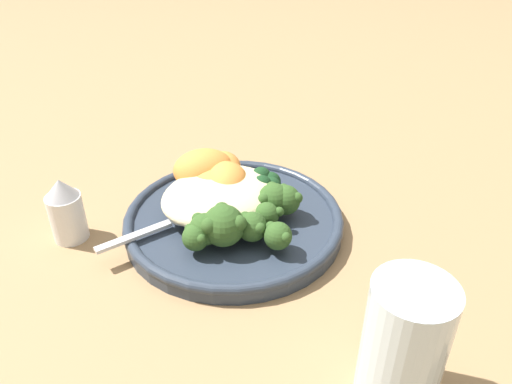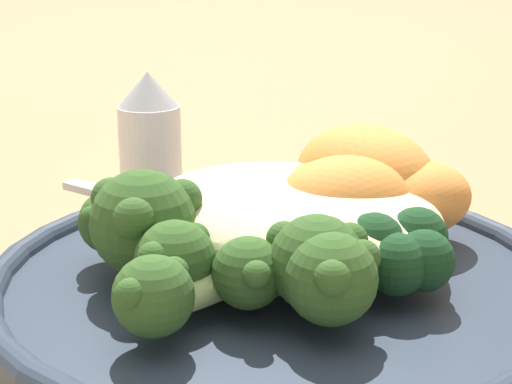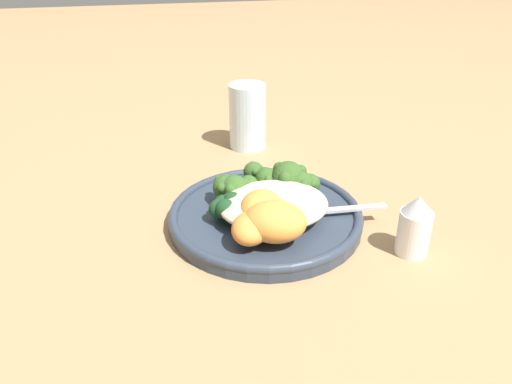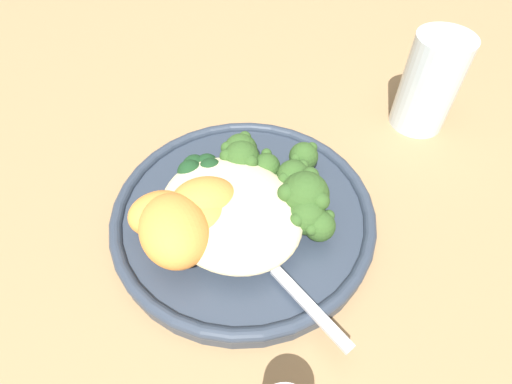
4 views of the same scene
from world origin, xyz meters
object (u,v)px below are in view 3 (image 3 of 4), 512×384
Objects in this scene: broccoli_stalk_1 at (293,190)px; salt_shaker at (415,226)px; quinoa_mound at (274,206)px; kale_tuft at (227,207)px; broccoli_stalk_7 at (241,193)px; broccoli_stalk_2 at (287,179)px; broccoli_stalk_4 at (256,182)px; broccoli_stalk_6 at (233,191)px; sweet_potato_chunk_1 at (251,228)px; sweet_potato_chunk_2 at (260,208)px; broccoli_stalk_0 at (297,192)px; sweet_potato_chunk_3 at (275,222)px; broccoli_stalk_3 at (266,184)px; sweet_potato_chunk_0 at (268,212)px; spoon at (318,210)px; broccoli_stalk_5 at (251,193)px; plate at (265,216)px; water_glass at (247,116)px.

broccoli_stalk_1 is 0.16m from salt_shaker.
quinoa_mound is 0.06m from kale_tuft.
broccoli_stalk_2 is at bearing -113.41° from broccoli_stalk_7.
broccoli_stalk_4 is 0.05m from broccoli_stalk_6.
broccoli_stalk_4 is 0.08m from kale_tuft.
broccoli_stalk_1 is at bearing -128.90° from broccoli_stalk_7.
kale_tuft is at bearing -72.72° from sweet_potato_chunk_1.
broccoli_stalk_2 is 1.36× the size of sweet_potato_chunk_2.
broccoli_stalk_0 is 0.10m from sweet_potato_chunk_3.
broccoli_stalk_1 is 0.99× the size of broccoli_stalk_3.
sweet_potato_chunk_0 is at bearing -163.97° from broccoli_stalk_0.
spoon is (-0.08, -0.01, -0.02)m from sweet_potato_chunk_2.
broccoli_stalk_0 reaches higher than spoon.
broccoli_stalk_4 is 0.10m from spoon.
sweet_potato_chunk_2 is (0.02, 0.01, 0.00)m from quinoa_mound.
quinoa_mound is 0.05m from broccoli_stalk_5.
broccoli_stalk_7 is at bearing 132.94° from broccoli_stalk_3.
sweet_potato_chunk_3 is (0.04, 0.10, 0.00)m from broccoli_stalk_2.
broccoli_stalk_3 is (0.03, -0.02, -0.00)m from broccoli_stalk_1.
broccoli_stalk_6 is 0.06m from sweet_potato_chunk_2.
plate is at bearing -161.11° from broccoli_stalk_7.
salt_shaker reaches higher than sweet_potato_chunk_0.
sweet_potato_chunk_3 is at bearing -172.70° from broccoli_stalk_3.
broccoli_stalk_6 is 0.86× the size of water_glass.
broccoli_stalk_6 is at bearing 142.52° from broccoli_stalk_0.
sweet_potato_chunk_2 is at bearing -118.55° from sweet_potato_chunk_1.
sweet_potato_chunk_0 is 1.22× the size of sweet_potato_chunk_1.
broccoli_stalk_5 is 2.01× the size of kale_tuft.
salt_shaker reaches higher than broccoli_stalk_0.
sweet_potato_chunk_3 is 0.08m from kale_tuft.
water_glass is at bearing -106.75° from kale_tuft.
broccoli_stalk_2 is 1.27× the size of sweet_potato_chunk_0.
spoon is at bearing -39.19° from salt_shaker.
broccoli_stalk_3 is (-0.01, -0.04, 0.02)m from plate.
sweet_potato_chunk_0 reaches higher than plate.
broccoli_stalk_1 reaches higher than kale_tuft.
sweet_potato_chunk_1 is (0.03, 0.12, 0.01)m from broccoli_stalk_4.
broccoli_stalk_3 is 1.32× the size of sweet_potato_chunk_3.
sweet_potato_chunk_2 is at bearing -36.23° from sweet_potato_chunk_0.
plate is 0.03m from quinoa_mound.
water_glass is at bearing -70.16° from salt_shaker.
broccoli_stalk_0 is at bearing 114.97° from spoon.
broccoli_stalk_2 is at bearing -153.62° from kale_tuft.
salt_shaker is (-0.17, 0.12, 0.00)m from broccoli_stalk_5.
plate is at bearing -165.46° from broccoli_stalk_6.
broccoli_stalk_6 is (0.04, -0.03, 0.03)m from plate.
sweet_potato_chunk_1 reaches higher than broccoli_stalk_4.
sweet_potato_chunk_0 is at bearing -132.70° from sweet_potato_chunk_1.
broccoli_stalk_5 is at bearing -90.05° from sweet_potato_chunk_2.
broccoli_stalk_0 is 0.91× the size of water_glass.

